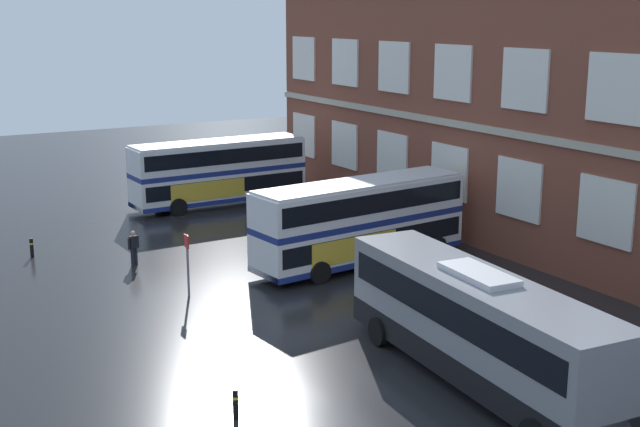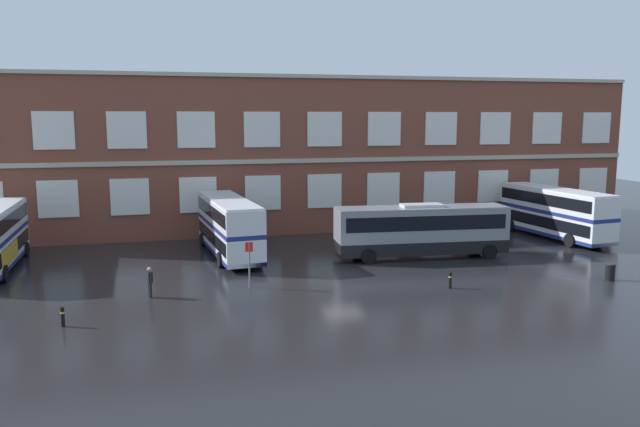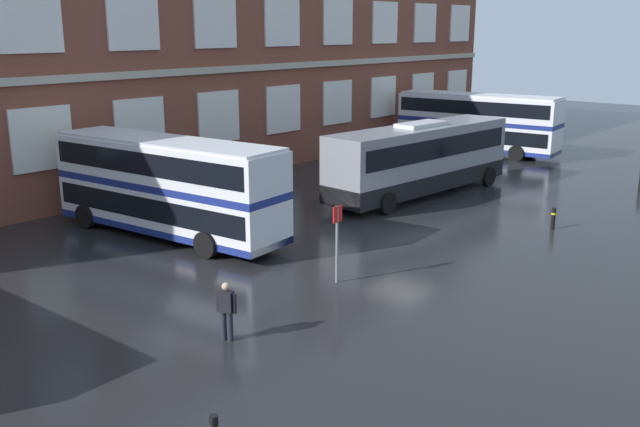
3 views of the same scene
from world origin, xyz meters
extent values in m
plane|color=black|center=(0.00, 2.00, 0.00)|extent=(120.00, 120.00, 0.00)
cube|color=#B2A893|center=(2.46, 13.92, 6.20)|extent=(57.56, 0.16, 0.36)
cube|color=silver|center=(-23.71, 13.94, 3.61)|extent=(2.93, 0.12, 2.84)
cube|color=silver|center=(-18.47, 13.94, 3.61)|extent=(2.93, 0.12, 2.84)
cube|color=silver|center=(-13.24, 13.94, 3.61)|extent=(2.93, 0.12, 2.84)
cube|color=silver|center=(-8.01, 13.94, 3.61)|extent=(2.93, 0.12, 2.84)
cube|color=silver|center=(-2.78, 13.94, 3.61)|extent=(2.93, 0.12, 2.84)
cube|color=silver|center=(2.46, 13.94, 3.61)|extent=(2.93, 0.12, 2.84)
cube|color=silver|center=(-23.71, 13.94, 8.78)|extent=(2.93, 0.12, 2.84)
cube|color=silver|center=(-18.47, 13.94, 8.78)|extent=(2.93, 0.12, 2.84)
cube|color=silver|center=(-13.24, 13.94, 8.78)|extent=(2.93, 0.12, 2.84)
cube|color=silver|center=(-8.01, 13.94, 8.78)|extent=(2.93, 0.12, 2.84)
cube|color=silver|center=(-2.78, 13.94, 8.78)|extent=(2.93, 0.12, 2.84)
cube|color=silver|center=(2.46, 13.94, 8.78)|extent=(2.93, 0.12, 2.84)
cube|color=silver|center=(-21.45, 6.60, 1.23)|extent=(2.84, 11.06, 1.75)
cube|color=black|center=(-21.45, 6.60, 1.44)|extent=(2.87, 10.62, 0.90)
cube|color=navy|center=(-21.45, 6.60, 2.25)|extent=(2.84, 11.06, 0.30)
cube|color=silver|center=(-21.45, 6.60, 3.17)|extent=(2.84, 11.06, 1.55)
cube|color=black|center=(-21.45, 6.60, 3.25)|extent=(2.87, 10.62, 0.90)
cube|color=navy|center=(-21.45, 6.60, 0.49)|extent=(2.86, 11.06, 0.28)
cube|color=silver|center=(-21.45, 6.60, 4.01)|extent=(2.73, 10.84, 0.12)
cube|color=gold|center=(-20.13, 5.31, 1.31)|extent=(0.16, 4.84, 1.10)
cube|color=yellow|center=(-21.60, 12.07, 3.60)|extent=(1.66, 0.10, 0.40)
cylinder|color=black|center=(-20.28, 10.48, 0.52)|extent=(0.35, 1.05, 1.04)
cylinder|color=black|center=(-22.83, 10.42, 0.52)|extent=(0.35, 1.05, 1.04)
cylinder|color=black|center=(-20.09, 3.34, 0.52)|extent=(0.35, 1.05, 1.04)
cylinder|color=black|center=(-22.64, 3.27, 0.52)|extent=(0.35, 1.05, 1.04)
cube|color=silver|center=(-6.29, 7.28, 1.23)|extent=(3.62, 11.20, 1.75)
cube|color=black|center=(-6.29, 7.28, 1.44)|extent=(3.62, 10.76, 0.90)
cube|color=navy|center=(-6.29, 7.28, 2.25)|extent=(3.62, 11.20, 0.30)
cube|color=silver|center=(-6.29, 7.28, 3.17)|extent=(3.62, 11.20, 1.55)
cube|color=black|center=(-6.29, 7.28, 3.25)|extent=(3.62, 10.76, 0.90)
cube|color=navy|center=(-6.29, 7.28, 0.49)|extent=(3.64, 11.20, 0.28)
cube|color=silver|center=(-6.29, 7.28, 4.01)|extent=(3.50, 10.97, 0.12)
cube|color=gold|center=(-4.87, 6.10, 1.31)|extent=(0.51, 4.82, 1.10)
cube|color=yellow|center=(-6.83, 12.73, 3.60)|extent=(1.66, 0.22, 0.40)
cylinder|color=black|center=(-5.40, 11.24, 0.52)|extent=(0.42, 1.07, 1.04)
cylinder|color=black|center=(-7.94, 10.99, 0.52)|extent=(0.42, 1.07, 1.04)
cylinder|color=black|center=(-4.69, 4.12, 0.52)|extent=(0.42, 1.07, 1.04)
cylinder|color=black|center=(-7.23, 3.87, 0.52)|extent=(0.42, 1.07, 1.04)
cube|color=gray|center=(6.67, 3.37, 2.00)|extent=(12.16, 3.50, 3.20)
cube|color=black|center=(6.67, 3.37, 2.64)|extent=(11.45, 3.48, 1.00)
cube|color=black|center=(6.67, 3.37, 0.85)|extent=(12.17, 3.52, 0.90)
cube|color=silver|center=(6.67, 3.37, 3.70)|extent=(2.97, 1.50, 0.20)
cylinder|color=black|center=(11.31, 4.27, 0.52)|extent=(1.06, 0.40, 1.04)
cylinder|color=black|center=(2.50, 2.42, 0.52)|extent=(1.06, 0.40, 1.04)
cylinder|color=black|center=(2.70, 4.96, 0.52)|extent=(1.06, 0.40, 1.04)
cylinder|color=black|center=(-11.64, -2.04, 0.42)|extent=(0.20, 0.20, 0.85)
cylinder|color=black|center=(-11.57, -2.23, 0.42)|extent=(0.20, 0.20, 0.85)
cube|color=black|center=(-11.60, -2.13, 1.15)|extent=(0.36, 0.46, 0.60)
cylinder|color=black|center=(-11.69, -1.89, 1.12)|extent=(0.14, 0.14, 0.57)
cylinder|color=black|center=(-11.52, -2.38, 1.12)|extent=(0.14, 0.14, 0.57)
sphere|color=tan|center=(-11.60, -2.13, 1.59)|extent=(0.22, 0.22, 0.22)
cylinder|color=slate|center=(-6.07, -1.54, 1.35)|extent=(0.10, 0.10, 2.70)
cube|color=red|center=(-6.07, -1.56, 2.42)|extent=(0.44, 0.04, 0.56)
cylinder|color=black|center=(-15.50, -6.07, 0.47)|extent=(0.18, 0.18, 0.95)
cylinder|color=yellow|center=(-15.50, -6.07, 0.68)|extent=(0.19, 0.19, 0.08)
cylinder|color=black|center=(5.11, -4.47, 0.47)|extent=(0.18, 0.18, 0.95)
cylinder|color=yellow|center=(5.11, -4.47, 0.68)|extent=(0.19, 0.19, 0.08)
camera|label=1|loc=(26.18, -13.82, 11.82)|focal=47.17mm
camera|label=2|loc=(-10.68, -36.21, 9.74)|focal=34.86mm
camera|label=3|loc=(-23.57, -15.78, 8.42)|focal=39.36mm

